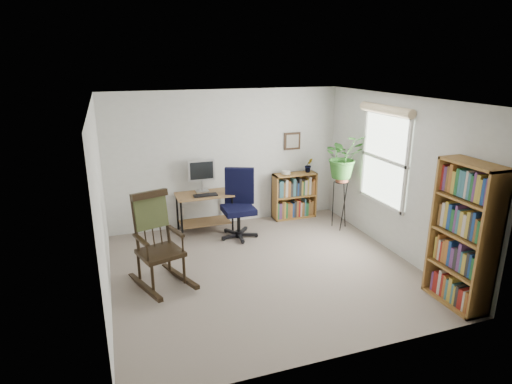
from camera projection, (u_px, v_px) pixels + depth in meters
name	position (u px, v px, depth m)	size (l,w,h in m)	color
floor	(265.00, 270.00, 6.12)	(4.20, 4.00, 0.00)	gray
ceiling	(266.00, 99.00, 5.40)	(4.20, 4.00, 0.00)	silver
wall_back	(226.00, 158.00, 7.56)	(4.20, 0.00, 2.40)	silver
wall_front	(341.00, 250.00, 3.95)	(4.20, 0.00, 2.40)	silver
wall_left	(101.00, 207.00, 5.10)	(0.00, 4.00, 2.40)	silver
wall_right	(397.00, 176.00, 6.41)	(0.00, 4.00, 2.40)	silver
window	(384.00, 159.00, 6.61)	(0.12, 1.20, 1.50)	silver
desk	(205.00, 213.00, 7.39)	(0.95, 0.52, 0.68)	olive
monitor	(202.00, 176.00, 7.33)	(0.46, 0.16, 0.56)	#B1B2B6
keyboard	(205.00, 195.00, 7.18)	(0.40, 0.15, 0.03)	black
office_chair	(238.00, 204.00, 7.07)	(0.64, 0.64, 1.17)	black
rocking_chair	(160.00, 241.00, 5.54)	(0.66, 1.09, 1.27)	black
low_bookshelf	(294.00, 196.00, 8.02)	(0.82, 0.27, 0.86)	olive
tall_bookshelf	(463.00, 236.00, 5.05)	(0.33, 0.78, 1.78)	olive
plant_stand	(341.00, 201.00, 7.49)	(0.28, 0.28, 1.00)	black
spider_plant	(345.00, 136.00, 7.14)	(1.69, 1.88, 1.46)	#2C6624
potted_plant_small	(309.00, 169.00, 7.97)	(0.13, 0.24, 0.11)	#2C6624
framed_picture	(292.00, 141.00, 7.86)	(0.32, 0.04, 0.32)	black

